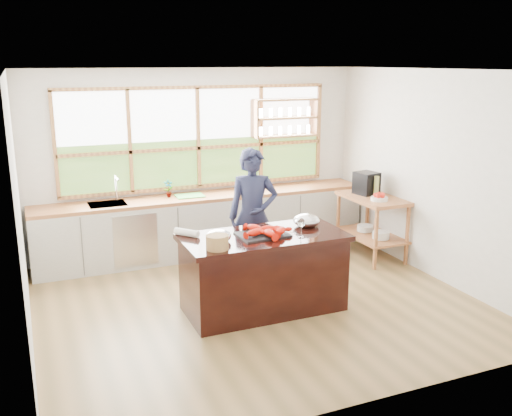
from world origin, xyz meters
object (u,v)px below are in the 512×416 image
island (263,272)px  espresso_machine (366,183)px  wicker_basket (217,242)px  cook (253,216)px

island → espresso_machine: 2.61m
wicker_basket → cook: bearing=52.8°
island → espresso_machine: espresso_machine is taller
espresso_machine → cook: bearing=179.4°
island → cook: size_ratio=1.06×
cook → espresso_machine: (1.95, 0.39, 0.19)m
island → cook: cook is taller
cook → wicker_basket: cook is taller
island → cook: bearing=75.1°
cook → wicker_basket: (-0.88, -1.16, 0.11)m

